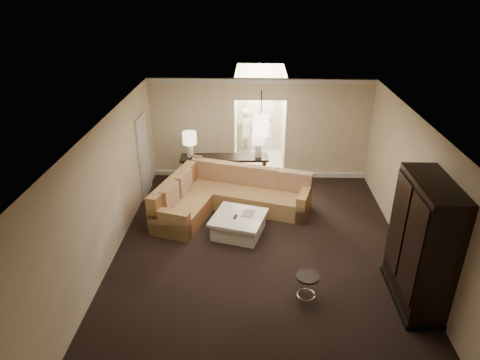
{
  "coord_description": "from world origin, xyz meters",
  "views": [
    {
      "loc": [
        -0.16,
        -7.21,
        5.24
      ],
      "look_at": [
        -0.45,
        1.2,
        1.18
      ],
      "focal_mm": 32.0,
      "sensor_mm": 36.0,
      "label": 1
    }
  ],
  "objects_px": {
    "sectional_sofa": "(225,196)",
    "person": "(245,129)",
    "drink_table": "(307,282)",
    "coffee_table": "(239,224)",
    "armoire": "(422,246)",
    "console_table": "(225,169)"
  },
  "relations": [
    {
      "from": "coffee_table",
      "to": "armoire",
      "type": "relative_size",
      "value": 0.58
    },
    {
      "from": "sectional_sofa",
      "to": "console_table",
      "type": "height_order",
      "value": "sectional_sofa"
    },
    {
      "from": "coffee_table",
      "to": "person",
      "type": "xyz_separation_m",
      "value": [
        0.02,
        4.69,
        0.61
      ]
    },
    {
      "from": "sectional_sofa",
      "to": "person",
      "type": "bearing_deg",
      "value": 100.05
    },
    {
      "from": "console_table",
      "to": "armoire",
      "type": "distance_m",
      "value": 5.67
    },
    {
      "from": "coffee_table",
      "to": "sectional_sofa",
      "type": "bearing_deg",
      "value": 109.61
    },
    {
      "from": "sectional_sofa",
      "to": "armoire",
      "type": "xyz_separation_m",
      "value": [
        3.54,
        -3.07,
        0.73
      ]
    },
    {
      "from": "drink_table",
      "to": "sectional_sofa",
      "type": "bearing_deg",
      "value": 117.68
    },
    {
      "from": "console_table",
      "to": "armoire",
      "type": "relative_size",
      "value": 1.01
    },
    {
      "from": "sectional_sofa",
      "to": "person",
      "type": "relative_size",
      "value": 2.24
    },
    {
      "from": "sectional_sofa",
      "to": "drink_table",
      "type": "xyz_separation_m",
      "value": [
        1.66,
        -3.16,
        -0.02
      ]
    },
    {
      "from": "console_table",
      "to": "drink_table",
      "type": "xyz_separation_m",
      "value": [
        1.74,
        -4.4,
        -0.17
      ]
    },
    {
      "from": "sectional_sofa",
      "to": "drink_table",
      "type": "distance_m",
      "value": 3.56
    },
    {
      "from": "sectional_sofa",
      "to": "drink_table",
      "type": "relative_size",
      "value": 7.44
    },
    {
      "from": "console_table",
      "to": "armoire",
      "type": "xyz_separation_m",
      "value": [
        3.62,
        -4.32,
        0.58
      ]
    },
    {
      "from": "sectional_sofa",
      "to": "person",
      "type": "height_order",
      "value": "person"
    },
    {
      "from": "coffee_table",
      "to": "console_table",
      "type": "distance_m",
      "value": 2.36
    },
    {
      "from": "armoire",
      "to": "person",
      "type": "bearing_deg",
      "value": 115.05
    },
    {
      "from": "console_table",
      "to": "coffee_table",
      "type": "bearing_deg",
      "value": -81.45
    },
    {
      "from": "drink_table",
      "to": "coffee_table",
      "type": "bearing_deg",
      "value": 121.31
    },
    {
      "from": "coffee_table",
      "to": "person",
      "type": "bearing_deg",
      "value": 89.72
    },
    {
      "from": "person",
      "to": "armoire",
      "type": "bearing_deg",
      "value": 107.38
    }
  ]
}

